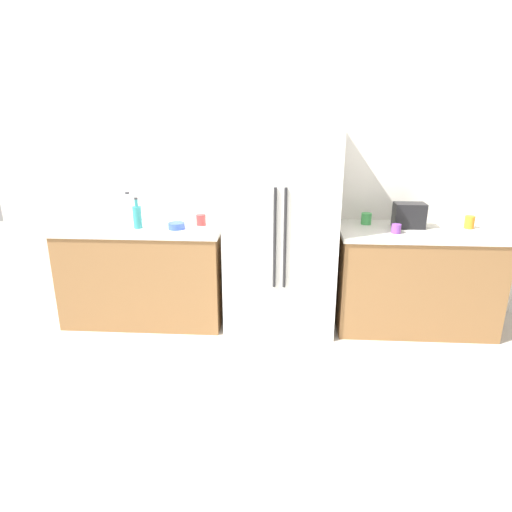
{
  "coord_description": "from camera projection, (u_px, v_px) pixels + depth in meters",
  "views": [
    {
      "loc": [
        0.27,
        -2.31,
        1.87
      ],
      "look_at": [
        0.1,
        0.43,
        0.95
      ],
      "focal_mm": 31.52,
      "sensor_mm": 36.0,
      "label": 1
    }
  ],
  "objects": [
    {
      "name": "cup_a",
      "position": [
        201.0,
        220.0,
        3.9
      ],
      "size": [
        0.09,
        0.09,
        0.09
      ],
      "primitive_type": "cylinder",
      "color": "red",
      "rests_on": "counter_left"
    },
    {
      "name": "cup_b",
      "position": [
        396.0,
        229.0,
        3.66
      ],
      "size": [
        0.08,
        0.08,
        0.07
      ],
      "primitive_type": "cylinder",
      "color": "purple",
      "rests_on": "counter_right"
    },
    {
      "name": "refrigerator",
      "position": [
        280.0,
        227.0,
        3.82
      ],
      "size": [
        0.93,
        0.7,
        1.79
      ],
      "color": "white",
      "rests_on": "ground_plane"
    },
    {
      "name": "bowl_a",
      "position": [
        176.0,
        226.0,
        3.79
      ],
      "size": [
        0.14,
        0.14,
        0.05
      ],
      "primitive_type": "cylinder",
      "color": "blue",
      "rests_on": "counter_left"
    },
    {
      "name": "bottle_a",
      "position": [
        137.0,
        216.0,
        3.79
      ],
      "size": [
        0.07,
        0.07,
        0.26
      ],
      "color": "teal",
      "rests_on": "counter_left"
    },
    {
      "name": "counter_left",
      "position": [
        145.0,
        272.0,
        4.06
      ],
      "size": [
        1.43,
        0.67,
        0.89
      ],
      "color": "olive",
      "rests_on": "ground_plane"
    },
    {
      "name": "kitchen_back_panel",
      "position": [
        255.0,
        166.0,
        4.07
      ],
      "size": [
        4.89,
        0.1,
        2.72
      ],
      "primitive_type": "cube",
      "color": "silver",
      "rests_on": "ground_plane"
    },
    {
      "name": "cup_c",
      "position": [
        469.0,
        222.0,
        3.8
      ],
      "size": [
        0.08,
        0.08,
        0.11
      ],
      "primitive_type": "cylinder",
      "color": "orange",
      "rests_on": "counter_right"
    },
    {
      "name": "counter_right",
      "position": [
        414.0,
        278.0,
        3.92
      ],
      "size": [
        1.35,
        0.67,
        0.89
      ],
      "color": "olive",
      "rests_on": "ground_plane"
    },
    {
      "name": "cup_d",
      "position": [
        366.0,
        219.0,
        3.93
      ],
      "size": [
        0.09,
        0.09,
        0.1
      ],
      "primitive_type": "cylinder",
      "color": "green",
      "rests_on": "counter_right"
    },
    {
      "name": "ground_plane",
      "position": [
        236.0,
        422.0,
        2.8
      ],
      "size": [
        9.77,
        9.77,
        0.0
      ],
      "primitive_type": "plane",
      "color": "beige"
    },
    {
      "name": "bottle_b",
      "position": [
        129.0,
        209.0,
        4.03
      ],
      "size": [
        0.07,
        0.07,
        0.26
      ],
      "color": "white",
      "rests_on": "counter_left"
    },
    {
      "name": "toaster",
      "position": [
        409.0,
        215.0,
        3.81
      ],
      "size": [
        0.26,
        0.16,
        0.21
      ],
      "primitive_type": "cube",
      "color": "black",
      "rests_on": "counter_right"
    }
  ]
}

